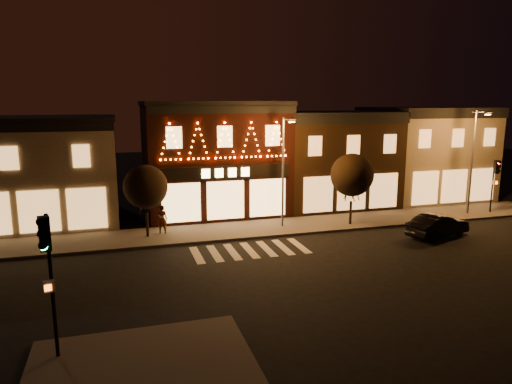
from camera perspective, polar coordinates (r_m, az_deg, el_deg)
name	(u,v)px	position (r m, az deg, el deg)	size (l,w,h in m)	color
ground	(272,275)	(23.04, 1.98, -10.06)	(120.00, 120.00, 0.00)	black
sidewalk_far	(262,228)	(30.84, 0.76, -4.44)	(44.00, 4.00, 0.15)	#47423D
sidewalk_near	(144,384)	(15.26, -13.46, -21.80)	(7.00, 7.00, 0.15)	#47423D
building_left	(24,171)	(35.21, -26.47, 2.29)	(12.20, 8.28, 7.30)	#70614F
building_pulp	(213,157)	(35.28, -5.25, 4.23)	(10.20, 8.34, 8.30)	black
building_right_a	(329,158)	(38.35, 8.85, 4.08)	(9.20, 8.28, 7.50)	#352212
building_right_b	(424,153)	(42.96, 19.80, 4.49)	(9.20, 8.28, 7.80)	#70614F
traffic_signal_near	(48,259)	(15.90, -24.04, -7.47)	(0.39, 0.50, 4.74)	black
traffic_signal_far	(495,175)	(38.68, 27.12, 1.86)	(0.35, 0.45, 3.93)	black
streetlamp_mid	(284,164)	(30.24, 3.46, 3.46)	(0.45, 1.62, 7.12)	#59595E
streetlamp_right	(474,154)	(37.25, 25.05, 4.20)	(0.67, 1.72, 7.50)	#59595E
tree_left	(146,187)	(28.86, -13.31, 0.63)	(2.64, 2.64, 4.42)	black
tree_right	(352,175)	(31.62, 11.62, 2.04)	(2.85, 2.85, 4.77)	black
dark_sedan	(438,225)	(31.18, 21.28, -3.81)	(1.52, 4.36, 1.44)	black
pedestrian	(162,219)	(29.78, -11.37, -3.28)	(0.66, 0.43, 1.80)	gray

